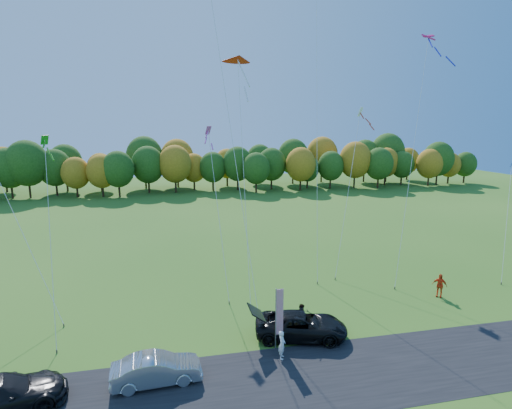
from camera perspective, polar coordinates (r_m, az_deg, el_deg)
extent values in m
plane|color=#2C5D18|center=(25.14, 3.01, -18.58)|extent=(160.00, 160.00, 0.00)
cube|color=black|center=(21.90, 5.97, -23.60)|extent=(90.00, 6.00, 0.01)
imported|color=black|center=(25.04, 6.47, -16.78)|extent=(5.92, 3.81, 1.52)
imported|color=#B2B1B6|center=(21.77, -14.02, -21.88)|extent=(4.45, 1.80, 1.44)
imported|color=white|center=(23.01, 3.73, -19.36)|extent=(0.56, 0.67, 1.58)
imported|color=gray|center=(26.01, 6.58, -15.56)|extent=(0.96, 0.98, 1.60)
imported|color=red|center=(32.98, 24.75, -10.45)|extent=(1.04, 1.04, 1.77)
cylinder|color=#999999|center=(23.37, 2.84, -15.97)|extent=(0.06, 0.06, 3.63)
cube|color=red|center=(23.28, 3.38, -15.09)|extent=(0.45, 0.09, 2.72)
cube|color=navy|center=(22.88, 3.39, -12.79)|extent=(0.45, 0.08, 0.71)
cylinder|color=#4C3F33|center=(28.16, 0.25, -14.87)|extent=(0.08, 0.08, 0.20)
cylinder|color=#4C3F33|center=(32.94, 8.76, -11.00)|extent=(0.08, 0.08, 0.20)
cylinder|color=#4C3F33|center=(28.79, -0.78, -14.26)|extent=(0.08, 0.08, 0.20)
cone|color=red|center=(35.42, -2.63, 20.11)|extent=(2.51, 1.92, 2.74)
cylinder|color=#4C3F33|center=(33.40, 19.21, -11.20)|extent=(0.08, 0.08, 0.20)
cube|color=#F61B79|center=(40.77, 23.42, 21.07)|extent=(2.74, 0.97, 1.07)
cylinder|color=#4C3F33|center=(28.99, -25.77, -15.26)|extent=(0.08, 0.08, 0.20)
cylinder|color=#4C3F33|center=(26.21, -26.58, -18.26)|extent=(0.08, 0.08, 0.20)
cube|color=#168816|center=(29.17, -27.96, 8.15)|extent=(1.01, 1.01, 1.20)
cylinder|color=#4C3F33|center=(34.05, 11.25, -10.33)|extent=(0.08, 0.08, 0.20)
cube|color=white|center=(39.78, 14.68, 12.69)|extent=(1.45, 1.45, 1.73)
cylinder|color=#4C3F33|center=(29.33, -3.85, -13.78)|extent=(0.08, 0.08, 0.20)
cube|color=#C54194|center=(32.40, -6.84, 10.49)|extent=(1.13, 1.13, 1.33)
cylinder|color=#4C3F33|center=(37.92, 31.62, -9.58)|extent=(0.08, 0.08, 0.20)
cube|color=#0C3EAE|center=(42.73, 32.71, 4.94)|extent=(1.03, 1.03, 1.21)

